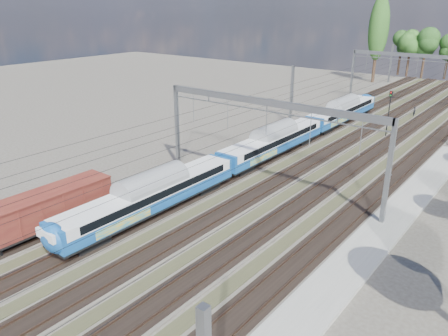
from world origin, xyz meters
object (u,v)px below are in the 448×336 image
Objects in this scene: signal_near at (389,108)px; worker at (414,112)px; freight_boxcar at (35,213)px; emu_train at (272,139)px.

worker is at bearing 108.67° from signal_near.
signal_near is (12.09, 44.03, 1.97)m from freight_boxcar.
signal_near is at bearing 172.02° from worker.
signal_near reaches higher than emu_train.
emu_train is 9.25× the size of signal_near.
emu_train is 37.65× the size of worker.
freight_boxcar reaches higher than worker.
signal_near reaches higher than worker.
worker is (11.72, 58.48, -1.23)m from freight_boxcar.
emu_train is 4.56× the size of freight_boxcar.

